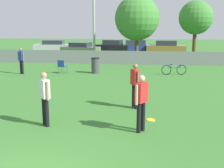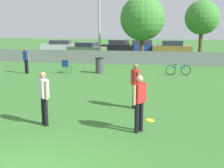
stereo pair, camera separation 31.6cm
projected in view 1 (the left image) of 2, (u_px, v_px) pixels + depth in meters
fence_backline at (116, 57)px, 22.91m from camera, size 27.89×0.07×1.21m
tree_near_pole at (137, 18)px, 23.63m from camera, size 3.76×3.76×5.59m
tree_far_right at (196, 18)px, 23.96m from camera, size 2.89×2.89×5.22m
player_defender_red at (135, 83)px, 10.67m from camera, size 0.38×0.48×1.73m
player_thrower_red at (141, 100)px, 8.27m from camera, size 0.40×0.45×1.73m
player_receiver_white at (45, 95)px, 8.77m from camera, size 0.42×0.43×1.73m
spectator_in_blue at (21, 59)px, 18.27m from camera, size 0.47×0.36×1.70m
frisbee_disc at (151, 120)px, 9.47m from camera, size 0.29×0.29×0.03m
folding_chair_sideline at (62, 66)px, 18.56m from camera, size 0.55×0.55×0.89m
bicycle_sideline at (174, 70)px, 18.05m from camera, size 1.61×0.44×0.69m
trash_bin at (95, 65)px, 18.63m from camera, size 0.55×0.55×1.04m
parked_car_silver at (54, 46)px, 33.88m from camera, size 4.70×2.02×1.37m
parked_car_olive at (81, 49)px, 30.57m from camera, size 4.34×2.58×1.31m
parked_car_dark at (113, 47)px, 32.58m from camera, size 4.15×2.37×1.48m
parked_car_blue at (135, 46)px, 32.64m from camera, size 4.48×2.37×1.47m
parked_car_tan at (166, 47)px, 31.16m from camera, size 4.27×1.86×1.50m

